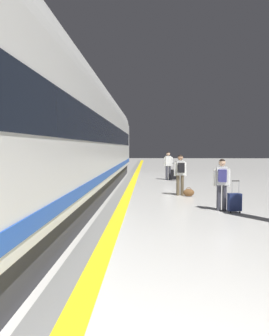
# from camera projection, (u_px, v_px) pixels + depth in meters

# --- Properties ---
(safety_line_strip) EXTENTS (0.36, 80.00, 0.01)m
(safety_line_strip) POSITION_uv_depth(u_px,v_px,m) (122.00, 206.00, 10.98)
(safety_line_strip) COLOR yellow
(safety_line_strip) RESTS_ON ground
(tactile_edge_band) EXTENTS (0.56, 80.00, 0.01)m
(tactile_edge_band) POSITION_uv_depth(u_px,v_px,m) (113.00, 206.00, 10.99)
(tactile_edge_band) COLOR slate
(tactile_edge_band) RESTS_ON ground
(high_speed_train) EXTENTS (2.94, 35.91, 4.97)m
(high_speed_train) POSITION_uv_depth(u_px,v_px,m) (36.00, 126.00, 8.59)
(high_speed_train) COLOR #38383D
(high_speed_train) RESTS_ON ground
(passenger_near) EXTENTS (0.51, 0.35, 1.66)m
(passenger_near) POSITION_uv_depth(u_px,v_px,m) (180.00, 171.00, 13.47)
(passenger_near) COLOR brown
(passenger_near) RESTS_ON ground
(duffel_bag_near) EXTENTS (0.44, 0.26, 0.36)m
(duffel_bag_near) POSITION_uv_depth(u_px,v_px,m) (189.00, 192.00, 13.27)
(duffel_bag_near) COLOR brown
(duffel_bag_near) RESTS_ON ground
(passenger_mid) EXTENTS (0.50, 0.33, 1.60)m
(passenger_mid) POSITION_uv_depth(u_px,v_px,m) (222.00, 180.00, 10.18)
(passenger_mid) COLOR #383842
(passenger_mid) RESTS_ON ground
(suitcase_mid) EXTENTS (0.40, 0.27, 0.97)m
(suitcase_mid) POSITION_uv_depth(u_px,v_px,m) (234.00, 202.00, 9.93)
(suitcase_mid) COLOR #19234C
(suitcase_mid) RESTS_ON ground
(passenger_far) EXTENTS (0.53, 0.22, 1.69)m
(passenger_far) POSITION_uv_depth(u_px,v_px,m) (168.00, 164.00, 20.00)
(passenger_far) COLOR #383842
(passenger_far) RESTS_ON ground
(suitcase_far) EXTENTS (0.39, 0.25, 1.03)m
(suitcase_far) POSITION_uv_depth(u_px,v_px,m) (174.00, 174.00, 19.72)
(suitcase_far) COLOR black
(suitcase_far) RESTS_ON ground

